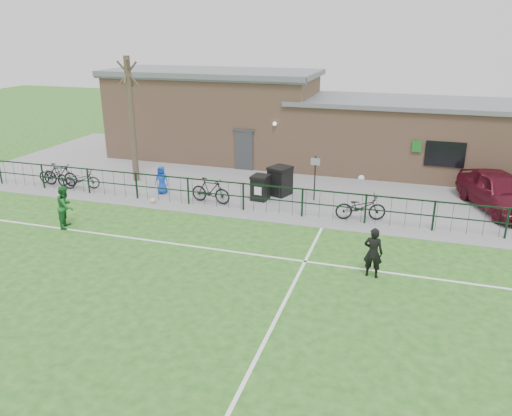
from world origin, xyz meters
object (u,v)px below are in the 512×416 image
(sign_post, at_px, (315,178))
(bicycle_e, at_px, (361,207))
(bicycle_d, at_px, (211,191))
(bicycle_b, at_px, (60,175))
(outfield_player, at_px, (66,207))
(bicycle_a, at_px, (53,175))
(wheelie_bin_left, at_px, (261,188))
(ball_ground, at_px, (153,201))
(car_maroon, at_px, (499,191))
(wheelie_bin_right, at_px, (280,182))
(bare_tree, at_px, (132,121))
(spectator_child, at_px, (162,180))
(bicycle_c, at_px, (81,180))

(sign_post, height_order, bicycle_e, sign_post)
(bicycle_d, relative_size, bicycle_e, 0.94)
(bicycle_b, height_order, bicycle_d, bicycle_d)
(bicycle_e, relative_size, outfield_player, 1.21)
(bicycle_a, bearing_deg, wheelie_bin_left, -77.44)
(wheelie_bin_left, bearing_deg, bicycle_a, -168.42)
(bicycle_d, distance_m, ball_ground, 2.56)
(car_maroon, xyz_separation_m, outfield_player, (-15.96, -7.00, -0.01))
(wheelie_bin_right, distance_m, bicycle_b, 10.59)
(bare_tree, distance_m, wheelie_bin_right, 7.81)
(wheelie_bin_right, height_order, bicycle_a, wheelie_bin_right)
(wheelie_bin_right, bearing_deg, bare_tree, -160.14)
(car_maroon, xyz_separation_m, spectator_child, (-14.38, -2.30, -0.16))
(bicycle_a, relative_size, bicycle_e, 0.91)
(wheelie_bin_left, relative_size, outfield_player, 0.63)
(bare_tree, bearing_deg, ball_ground, -49.15)
(wheelie_bin_left, relative_size, bicycle_c, 0.60)
(bare_tree, bearing_deg, car_maroon, 2.60)
(spectator_child, bearing_deg, bicycle_b, 178.34)
(wheelie_bin_right, relative_size, car_maroon, 0.26)
(wheelie_bin_right, height_order, car_maroon, car_maroon)
(bicycle_d, bearing_deg, outfield_player, 141.15)
(wheelie_bin_left, distance_m, bicycle_c, 8.59)
(wheelie_bin_right, bearing_deg, sign_post, 10.27)
(car_maroon, distance_m, bicycle_a, 20.21)
(bicycle_a, distance_m, spectator_child, 5.67)
(bicycle_a, bearing_deg, bicycle_c, -87.08)
(bicycle_a, height_order, bicycle_c, bicycle_a)
(wheelie_bin_right, bearing_deg, bicycle_d, -121.99)
(bicycle_c, distance_m, outfield_player, 4.86)
(wheelie_bin_left, distance_m, bicycle_d, 2.21)
(spectator_child, bearing_deg, wheelie_bin_right, 9.87)
(car_maroon, distance_m, outfield_player, 17.43)
(wheelie_bin_left, bearing_deg, car_maroon, 16.57)
(wheelie_bin_left, distance_m, outfield_player, 8.08)
(bicycle_b, height_order, bicycle_e, bicycle_b)
(bare_tree, relative_size, car_maroon, 1.27)
(bicycle_a, height_order, ball_ground, bicycle_a)
(wheelie_bin_left, height_order, wheelie_bin_right, wheelie_bin_right)
(spectator_child, xyz_separation_m, outfield_player, (-1.58, -4.70, 0.15))
(bicycle_c, bearing_deg, bicycle_e, -110.81)
(bicycle_d, distance_m, spectator_child, 2.67)
(wheelie_bin_left, xyz_separation_m, bicycle_c, (-8.53, -1.04, -0.06))
(outfield_player, bearing_deg, bicycle_d, -63.54)
(bicycle_b, height_order, outfield_player, outfield_player)
(wheelie_bin_left, height_order, outfield_player, outfield_player)
(car_maroon, bearing_deg, bicycle_a, 166.27)
(wheelie_bin_left, bearing_deg, bicycle_d, -144.46)
(bicycle_d, distance_m, outfield_player, 5.93)
(bare_tree, height_order, ball_ground, bare_tree)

